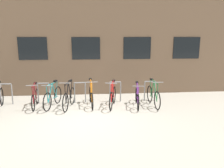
{
  "coord_description": "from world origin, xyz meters",
  "views": [
    {
      "loc": [
        0.34,
        -7.16,
        2.76
      ],
      "look_at": [
        1.08,
        1.6,
        0.84
      ],
      "focal_mm": 35.26,
      "sensor_mm": 36.0,
      "label": 1
    }
  ],
  "objects_px": {
    "bicycle_purple": "(137,97)",
    "bicycle_green": "(153,96)",
    "bicycle_teal": "(53,97)",
    "bicycle_black": "(69,98)",
    "bicycle_maroon": "(35,98)",
    "bicycle_orange": "(91,96)",
    "bicycle_red": "(113,97)"
  },
  "relations": [
    {
      "from": "bicycle_black",
      "to": "bicycle_green",
      "type": "relative_size",
      "value": 0.96
    },
    {
      "from": "bicycle_orange",
      "to": "bicycle_green",
      "type": "height_order",
      "value": "bicycle_orange"
    },
    {
      "from": "bicycle_teal",
      "to": "bicycle_purple",
      "type": "distance_m",
      "value": 3.36
    },
    {
      "from": "bicycle_teal",
      "to": "bicycle_black",
      "type": "xyz_separation_m",
      "value": [
        0.66,
        -0.18,
        0.01
      ]
    },
    {
      "from": "bicycle_red",
      "to": "bicycle_green",
      "type": "distance_m",
      "value": 1.65
    },
    {
      "from": "bicycle_orange",
      "to": "bicycle_maroon",
      "type": "bearing_deg",
      "value": -179.28
    },
    {
      "from": "bicycle_red",
      "to": "bicycle_green",
      "type": "bearing_deg",
      "value": -0.36
    },
    {
      "from": "bicycle_teal",
      "to": "bicycle_purple",
      "type": "relative_size",
      "value": 0.99
    },
    {
      "from": "bicycle_purple",
      "to": "bicycle_green",
      "type": "relative_size",
      "value": 0.99
    },
    {
      "from": "bicycle_black",
      "to": "bicycle_orange",
      "type": "relative_size",
      "value": 0.98
    },
    {
      "from": "bicycle_red",
      "to": "bicycle_maroon",
      "type": "bearing_deg",
      "value": 176.95
    },
    {
      "from": "bicycle_teal",
      "to": "bicycle_maroon",
      "type": "xyz_separation_m",
      "value": [
        -0.69,
        0.0,
        -0.03
      ]
    },
    {
      "from": "bicycle_black",
      "to": "bicycle_orange",
      "type": "height_order",
      "value": "bicycle_black"
    },
    {
      "from": "bicycle_maroon",
      "to": "bicycle_green",
      "type": "xyz_separation_m",
      "value": [
        4.71,
        -0.17,
        0.03
      ]
    },
    {
      "from": "bicycle_black",
      "to": "bicycle_green",
      "type": "distance_m",
      "value": 3.37
    },
    {
      "from": "bicycle_purple",
      "to": "bicycle_red",
      "type": "bearing_deg",
      "value": 177.55
    },
    {
      "from": "bicycle_red",
      "to": "bicycle_purple",
      "type": "bearing_deg",
      "value": -2.45
    },
    {
      "from": "bicycle_teal",
      "to": "bicycle_purple",
      "type": "xyz_separation_m",
      "value": [
        3.36,
        -0.2,
        -0.03
      ]
    },
    {
      "from": "bicycle_teal",
      "to": "bicycle_black",
      "type": "relative_size",
      "value": 1.03
    },
    {
      "from": "bicycle_purple",
      "to": "bicycle_green",
      "type": "height_order",
      "value": "bicycle_green"
    },
    {
      "from": "bicycle_maroon",
      "to": "bicycle_orange",
      "type": "relative_size",
      "value": 0.95
    },
    {
      "from": "bicycle_black",
      "to": "bicycle_maroon",
      "type": "distance_m",
      "value": 1.36
    },
    {
      "from": "bicycle_maroon",
      "to": "bicycle_green",
      "type": "bearing_deg",
      "value": -2.11
    },
    {
      "from": "bicycle_teal",
      "to": "bicycle_orange",
      "type": "height_order",
      "value": "bicycle_orange"
    },
    {
      "from": "bicycle_purple",
      "to": "bicycle_green",
      "type": "xyz_separation_m",
      "value": [
        0.66,
        0.03,
        0.03
      ]
    },
    {
      "from": "bicycle_purple",
      "to": "bicycle_maroon",
      "type": "bearing_deg",
      "value": 177.09
    },
    {
      "from": "bicycle_maroon",
      "to": "bicycle_green",
      "type": "height_order",
      "value": "bicycle_green"
    },
    {
      "from": "bicycle_teal",
      "to": "bicycle_maroon",
      "type": "height_order",
      "value": "bicycle_teal"
    },
    {
      "from": "bicycle_orange",
      "to": "bicycle_green",
      "type": "relative_size",
      "value": 0.98
    },
    {
      "from": "bicycle_teal",
      "to": "bicycle_orange",
      "type": "bearing_deg",
      "value": 1.08
    },
    {
      "from": "bicycle_maroon",
      "to": "bicycle_orange",
      "type": "distance_m",
      "value": 2.21
    },
    {
      "from": "bicycle_maroon",
      "to": "bicycle_orange",
      "type": "xyz_separation_m",
      "value": [
        2.21,
        0.03,
        0.02
      ]
    }
  ]
}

